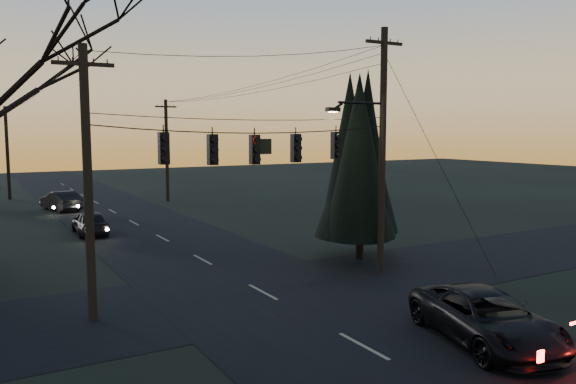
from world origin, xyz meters
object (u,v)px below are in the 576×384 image
utility_pole_left (93,320)px  sedan_oncoming_b (61,201)px  utility_pole_far_l (10,199)px  utility_pole_right (380,274)px  utility_pole_far_r (168,201)px  suv_near (486,318)px  evergreen_right (361,159)px  sedan_oncoming_a (90,223)px

utility_pole_left → sedan_oncoming_b: size_ratio=1.94×
utility_pole_far_l → utility_pole_right: bearing=-72.3°
utility_pole_far_r → suv_near: utility_pole_far_r is taller
evergreen_right → suv_near: (-3.30, -10.13, -3.93)m
utility_pole_left → utility_pole_far_l: utility_pole_left is taller
evergreen_right → utility_pole_left: bearing=-168.1°
utility_pole_left → sedan_oncoming_b: (2.80, 26.27, 0.72)m
utility_pole_far_r → sedan_oncoming_a: (-8.70, -12.75, 0.69)m
evergreen_right → sedan_oncoming_b: evergreen_right is taller
utility_pole_far_r → sedan_oncoming_a: size_ratio=2.11×
sedan_oncoming_a → sedan_oncoming_b: (0.00, 11.02, 0.04)m
utility_pole_far_r → utility_pole_far_l: 14.01m
evergreen_right → utility_pole_far_r: bearing=92.0°
utility_pole_left → sedan_oncoming_b: utility_pole_left is taller
utility_pole_far_r → evergreen_right: bearing=-88.0°
utility_pole_left → utility_pole_far_r: size_ratio=1.00×
utility_pole_right → sedan_oncoming_a: size_ratio=2.49×
sedan_oncoming_a → sedan_oncoming_b: sedan_oncoming_b is taller
utility_pole_far_r → sedan_oncoming_b: (-8.70, -1.73, 0.72)m
utility_pole_far_r → sedan_oncoming_b: 8.90m
utility_pole_left → sedan_oncoming_b: 26.43m
utility_pole_far_r → suv_near: 35.60m
utility_pole_left → utility_pole_far_r: bearing=67.7°
utility_pole_right → utility_pole_far_l: utility_pole_right is taller
utility_pole_right → suv_near: utility_pole_right is taller
evergreen_right → suv_near: evergreen_right is taller
utility_pole_far_l → sedan_oncoming_a: (2.80, -20.75, 0.69)m
utility_pole_left → evergreen_right: bearing=11.9°
utility_pole_far_r → utility_pole_far_l: (-11.50, 8.00, 0.00)m
evergreen_right → sedan_oncoming_a: evergreen_right is taller
evergreen_right → sedan_oncoming_a: size_ratio=2.02×
utility_pole_right → suv_near: size_ratio=1.93×
utility_pole_left → utility_pole_right: bearing=0.0°
utility_pole_far_l → suv_near: size_ratio=1.54×
utility_pole_right → utility_pole_left: 11.50m
utility_pole_left → suv_near: 11.83m
utility_pole_right → utility_pole_far_r: (0.00, 28.00, 0.00)m
sedan_oncoming_a → utility_pole_far_l: bearing=-81.4°
utility_pole_right → utility_pole_left: bearing=180.0°
utility_pole_left → utility_pole_far_l: bearing=90.0°
utility_pole_far_r → suv_near: size_ratio=1.64×
utility_pole_far_r → utility_pole_far_l: utility_pole_far_r is taller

